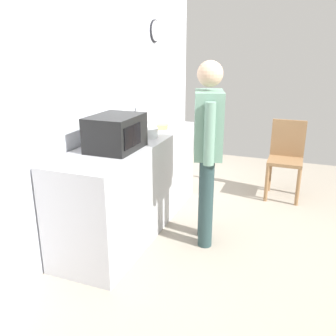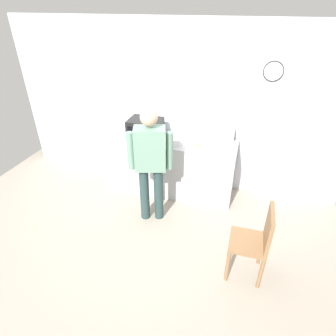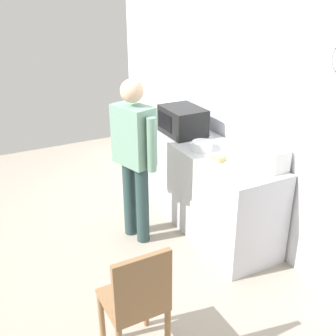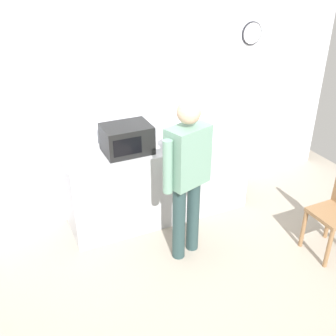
{
  "view_description": "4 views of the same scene",
  "coord_description": "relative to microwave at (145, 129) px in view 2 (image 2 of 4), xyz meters",
  "views": [
    {
      "loc": [
        -3.01,
        -0.34,
        1.78
      ],
      "look_at": [
        0.03,
        0.83,
        0.69
      ],
      "focal_mm": 38.91,
      "sensor_mm": 36.0,
      "label": 1
    },
    {
      "loc": [
        1.18,
        -2.57,
        2.79
      ],
      "look_at": [
        0.17,
        0.81,
        0.66
      ],
      "focal_mm": 30.09,
      "sensor_mm": 36.0,
      "label": 2
    },
    {
      "loc": [
        3.46,
        -0.97,
        2.46
      ],
      "look_at": [
        0.02,
        0.83,
        0.71
      ],
      "focal_mm": 44.0,
      "sensor_mm": 36.0,
      "label": 3
    },
    {
      "loc": [
        -1.5,
        -2.45,
        2.77
      ],
      "look_at": [
        0.04,
        0.9,
        0.79
      ],
      "focal_mm": 42.37,
      "sensor_mm": 36.0,
      "label": 4
    }
  ],
  "objects": [
    {
      "name": "toaster",
      "position": [
        1.22,
        0.25,
        -0.05
      ],
      "size": [
        0.22,
        0.18,
        0.2
      ],
      "primitive_type": "cube",
      "color": "silver",
      "rests_on": "kitchen_counter"
    },
    {
      "name": "microwave",
      "position": [
        0.0,
        0.0,
        0.0
      ],
      "size": [
        0.5,
        0.39,
        0.3
      ],
      "color": "black",
      "rests_on": "kitchen_counter"
    },
    {
      "name": "salad_bowl",
      "position": [
        0.52,
        -0.07,
        -0.1
      ],
      "size": [
        0.21,
        0.21,
        0.09
      ],
      "primitive_type": "cylinder",
      "color": "white",
      "rests_on": "kitchen_counter"
    },
    {
      "name": "person_standing",
      "position": [
        0.34,
        -0.73,
        -0.09
      ],
      "size": [
        0.57,
        0.35,
        1.67
      ],
      "color": "#273E3E",
      "rests_on": "ground_plane"
    },
    {
      "name": "sandwich_plate",
      "position": [
        0.85,
        -0.1,
        -0.13
      ],
      "size": [
        0.27,
        0.27,
        0.07
      ],
      "color": "white",
      "rests_on": "kitchen_counter"
    },
    {
      "name": "kitchen_counter",
      "position": [
        0.37,
        0.04,
        -0.61
      ],
      "size": [
        2.09,
        0.62,
        0.92
      ],
      "primitive_type": "cube",
      "color": "#B7B7BC",
      "rests_on": "ground_plane"
    },
    {
      "name": "spoon_utensil",
      "position": [
        -0.48,
        0.08,
        -0.15
      ],
      "size": [
        0.05,
        0.17,
        0.01
      ],
      "primitive_type": "cube",
      "rotation": [
        0.0,
        0.0,
        1.73
      ],
      "color": "silver",
      "rests_on": "kitchen_counter"
    },
    {
      "name": "wooden_chair",
      "position": [
        1.77,
        -1.34,
        -0.55
      ],
      "size": [
        0.4,
        0.4,
        0.94
      ],
      "color": "olive",
      "rests_on": "ground_plane"
    },
    {
      "name": "fork_utensil",
      "position": [
        0.2,
        0.25,
        -0.15
      ],
      "size": [
        0.13,
        0.14,
        0.01
      ],
      "primitive_type": "cube",
      "rotation": [
        0.0,
        0.0,
        2.29
      ],
      "color": "silver",
      "rests_on": "kitchen_counter"
    },
    {
      "name": "ground_plane",
      "position": [
        0.3,
        -1.18,
        -1.07
      ],
      "size": [
        6.0,
        6.0,
        0.0
      ],
      "primitive_type": "plane",
      "color": "#9E9384"
    },
    {
      "name": "back_wall",
      "position": [
        0.31,
        0.41,
        0.23
      ],
      "size": [
        5.4,
        0.13,
        2.6
      ],
      "color": "silver",
      "rests_on": "ground_plane"
    }
  ]
}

